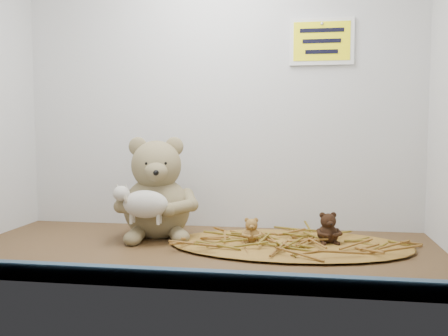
% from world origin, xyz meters
% --- Properties ---
extents(alcove_shell, '(1.20, 0.60, 0.90)m').
position_xyz_m(alcove_shell, '(0.00, 0.09, 0.45)').
color(alcove_shell, '#483319').
rests_on(alcove_shell, ground).
extents(front_rail, '(1.19, 0.02, 0.04)m').
position_xyz_m(front_rail, '(0.00, -0.29, 0.02)').
color(front_rail, '#375469').
rests_on(front_rail, shelf_floor).
extents(straw_bed, '(0.62, 0.36, 0.01)m').
position_xyz_m(straw_bed, '(0.22, 0.07, 0.01)').
color(straw_bed, brown).
rests_on(straw_bed, shelf_floor).
extents(main_teddy, '(0.28, 0.29, 0.28)m').
position_xyz_m(main_teddy, '(-0.15, 0.13, 0.14)').
color(main_teddy, '#887B53').
rests_on(main_teddy, shelf_floor).
extents(toy_lamb, '(0.16, 0.10, 0.10)m').
position_xyz_m(toy_lamb, '(-0.15, 0.03, 0.11)').
color(toy_lamb, beige).
rests_on(toy_lamb, main_teddy).
extents(mini_teddy_tan, '(0.06, 0.06, 0.06)m').
position_xyz_m(mini_teddy_tan, '(0.12, 0.06, 0.04)').
color(mini_teddy_tan, olive).
rests_on(mini_teddy_tan, straw_bed).
extents(mini_teddy_brown, '(0.08, 0.08, 0.08)m').
position_xyz_m(mini_teddy_brown, '(0.32, 0.09, 0.05)').
color(mini_teddy_brown, black).
rests_on(mini_teddy_brown, straw_bed).
extents(wall_sign, '(0.16, 0.01, 0.11)m').
position_xyz_m(wall_sign, '(0.30, 0.29, 0.55)').
color(wall_sign, yellow).
rests_on(wall_sign, back_wall).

